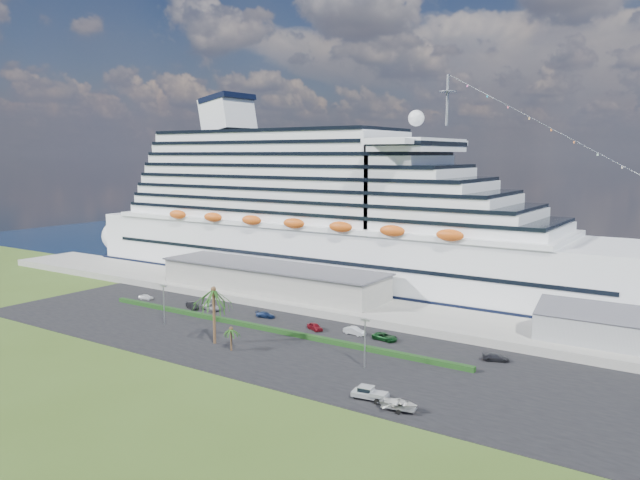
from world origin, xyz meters
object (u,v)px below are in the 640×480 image
Objects in this scene: cruise_ship at (335,223)px; pickup_truck at (369,393)px; parked_car_3 at (265,315)px; boat_trailer at (399,404)px.

pickup_truck is at bearing -54.07° from cruise_ship.
pickup_truck is at bearing -131.93° from parked_car_3.
cruise_ship is 43.99m from parked_car_3.
cruise_ship is 30.81× the size of boat_trailer.
parked_car_3 is at bearing -79.08° from cruise_ship.
cruise_ship is 34.37× the size of pickup_truck.
boat_trailer is at bearing -130.01° from parked_car_3.
parked_car_3 is 0.69× the size of boat_trailer.
cruise_ship is at bearing 2.46° from parked_car_3.
cruise_ship is at bearing 128.27° from boat_trailer.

